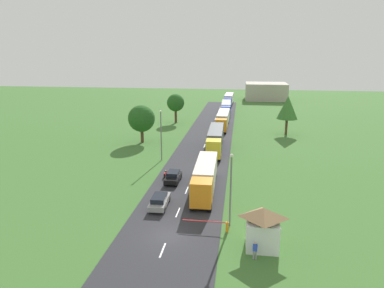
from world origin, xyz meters
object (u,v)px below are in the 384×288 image
person_second (254,232)px  tree_oak (176,103)px  truck_third (223,119)px  truck_second (215,139)px  motorcycle_courier (165,173)px  guard_booth (263,228)px  lamppost_lead (231,186)px  tree_birch (288,108)px  distant_building (266,91)px  truck_fourth (226,108)px  tree_maple (142,119)px  person_lead (255,250)px  truck_fifth (229,99)px  person_third (270,240)px  car_second (173,177)px  lamppost_second (161,133)px  car_lead (160,201)px  barrier_gate (219,225)px  truck_lead (205,176)px

person_second → tree_oak: bearing=107.9°
truck_third → truck_second: bearing=-90.9°
motorcycle_courier → guard_booth: guard_booth is taller
truck_second → lamppost_lead: bearing=-82.8°
lamppost_lead → tree_birch: 44.11m
distant_building → guard_booth: bearing=-93.8°
truck_fourth → tree_maple: size_ratio=1.98×
motorcycle_courier → person_lead: person_lead is taller
truck_fifth → person_third: (6.97, -87.80, -1.23)m
person_third → lamppost_lead: (-3.77, 4.12, 3.39)m
car_second → lamppost_second: size_ratio=0.48×
truck_fifth → lamppost_lead: (3.20, -83.68, 2.16)m
person_second → person_third: person_third is taller
truck_fifth → person_second: truck_fifth is taller
lamppost_second → distant_building: (21.88, 79.67, -1.56)m
lamppost_lead → tree_maple: lamppost_lead is taller
truck_fifth → tree_maple: (-15.14, -51.71, 2.62)m
car_lead → truck_fourth: bearing=85.6°
car_second → tree_oak: 41.97m
person_lead → person_third: person_third is taller
barrier_gate → person_lead: size_ratio=2.75×
truck_lead → lamppost_second: lamppost_second is taller
truck_third → truck_lead: bearing=-90.3°
truck_second → truck_fourth: bearing=89.6°
truck_fifth → barrier_gate: truck_fifth is taller
truck_second → lamppost_lead: (3.58, -28.22, 2.13)m
truck_fifth → guard_booth: size_ratio=3.40×
car_second → tree_birch: 37.09m
car_second → tree_birch: tree_birch is taller
car_lead → tree_birch: tree_birch is taller
truck_fifth → distant_building: 21.45m
person_second → lamppost_lead: bearing=133.0°
truck_lead → truck_third: 39.51m
truck_third → lamppost_second: size_ratio=1.74×
truck_third → car_second: truck_third is taller
car_lead → lamppost_lead: (8.13, -3.17, 3.50)m
motorcycle_courier → tree_oak: (-5.77, 39.17, 4.52)m
truck_fifth → person_third: size_ratio=7.63×
tree_birch → tree_maple: (-29.03, -10.79, -1.10)m
tree_birch → lamppost_second: bearing=-136.0°
person_lead → truck_second: bearing=99.9°
truck_third → tree_oak: bearing=161.3°
car_lead → motorcycle_courier: size_ratio=2.36×
truck_second → barrier_gate: size_ratio=3.19×
tree_oak → distant_building: 54.56m
person_lead → truck_fourth: bearing=94.5°
truck_fourth → person_second: truck_fourth is taller
barrier_gate → tree_birch: 46.00m
truck_fourth → motorcycle_courier: size_ratio=7.58×
truck_fourth → tree_maple: bearing=-114.0°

